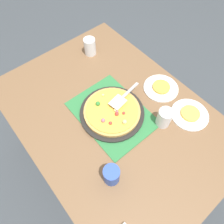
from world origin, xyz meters
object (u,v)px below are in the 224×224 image
object	(u,v)px
plate_far_right	(161,88)
cup_far	(164,118)
pizza	(112,111)
plate_near_left	(190,115)
pizza_pan	(112,113)
cup_corner	(111,175)
cup_near	(90,47)
pizza_server	(123,97)
served_slice_left	(190,113)
served_slice_right	(161,87)

from	to	relation	value
plate_far_right	cup_far	xyz separation A→B (m)	(-0.18, 0.18, 0.06)
pizza	plate_near_left	size ratio (longest dim) A/B	1.50
pizza_pan	pizza	world-z (taller)	pizza
cup_far	cup_corner	world-z (taller)	same
cup_near	pizza_server	size ratio (longest dim) A/B	0.51
cup_far	plate_far_right	bearing A→B (deg)	-44.94
cup_far	pizza_server	distance (m)	0.26
plate_far_right	served_slice_left	bearing A→B (deg)	176.87
plate_far_right	served_slice_right	bearing A→B (deg)	180.00
plate_near_left	pizza_server	bearing A→B (deg)	38.45
pizza	plate_far_right	distance (m)	0.37
pizza_pan	cup_far	distance (m)	0.30
plate_near_left	plate_far_right	distance (m)	0.24
pizza	cup_near	distance (m)	0.53
pizza_server	pizza_pan	bearing A→B (deg)	98.82
pizza_pan	plate_near_left	distance (m)	0.46
pizza	cup_near	size ratio (longest dim) A/B	2.75
cup_corner	served_slice_right	bearing A→B (deg)	-68.93
served_slice_left	cup_near	size ratio (longest dim) A/B	0.92
pizza	cup_far	xyz separation A→B (m)	(-0.23, -0.18, 0.03)
served_slice_left	cup_far	bearing A→B (deg)	67.66
cup_near	served_slice_left	bearing A→B (deg)	-170.00
served_slice_left	cup_near	distance (m)	0.80
plate_near_left	served_slice_left	world-z (taller)	served_slice_left
cup_near	cup_far	size ratio (longest dim) A/B	1.00
plate_near_left	cup_far	bearing A→B (deg)	67.66
served_slice_left	served_slice_right	xyz separation A→B (m)	(0.24, -0.01, 0.00)
plate_far_right	cup_near	world-z (taller)	cup_near
pizza	plate_far_right	size ratio (longest dim) A/B	1.50
pizza	pizza_server	bearing A→B (deg)	-80.84
pizza_pan	cup_near	size ratio (longest dim) A/B	3.17
served_slice_left	cup_near	xyz separation A→B (m)	(0.79, 0.14, 0.04)
plate_near_left	cup_near	bearing A→B (deg)	10.00
plate_far_right	pizza_server	world-z (taller)	pizza_server
pizza_pan	served_slice_right	distance (m)	0.36
served_slice_left	cup_far	size ratio (longest dim) A/B	0.92
pizza_server	cup_near	bearing A→B (deg)	-13.06
cup_far	cup_corner	xyz separation A→B (m)	(-0.05, 0.42, 0.00)
served_slice_right	pizza_server	size ratio (longest dim) A/B	0.47
served_slice_right	plate_far_right	bearing A→B (deg)	0.00
pizza_pan	served_slice_left	size ratio (longest dim) A/B	3.45
cup_corner	cup_far	bearing A→B (deg)	-82.64
pizza_pan	pizza	size ratio (longest dim) A/B	1.15
pizza_pan	served_slice_right	xyz separation A→B (m)	(-0.06, -0.36, 0.01)
cup_far	plate_near_left	bearing A→B (deg)	-112.34
cup_corner	served_slice_left	bearing A→B (deg)	-91.19
plate_near_left	cup_far	size ratio (longest dim) A/B	1.83
plate_far_right	served_slice_left	world-z (taller)	served_slice_left
pizza_pan	served_slice_left	xyz separation A→B (m)	(-0.30, -0.35, 0.01)
pizza_pan	plate_near_left	size ratio (longest dim) A/B	1.73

